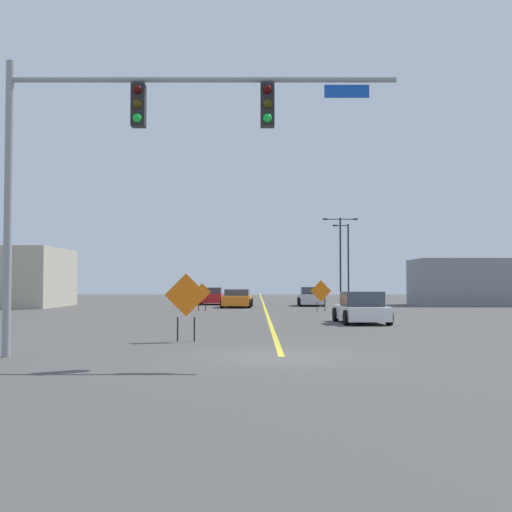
{
  "coord_description": "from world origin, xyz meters",
  "views": [
    {
      "loc": [
        -0.62,
        -15.99,
        1.8
      ],
      "look_at": [
        -0.68,
        22.45,
        3.33
      ],
      "focal_mm": 46.34,
      "sensor_mm": 36.0,
      "label": 1
    }
  ],
  "objects_px": {
    "street_lamp_near_right": "(348,258)",
    "traffic_signal_assembly": "(134,137)",
    "construction_sign_median_far": "(322,292)",
    "car_silver_distant": "(312,297)",
    "construction_sign_median_near": "(187,298)",
    "construction_sign_right_lane": "(203,294)",
    "car_red_near": "(213,297)",
    "car_orange_mid": "(238,299)",
    "street_lamp_mid_right": "(341,252)",
    "car_white_passing": "(362,309)"
  },
  "relations": [
    {
      "from": "car_white_passing",
      "to": "car_silver_distant",
      "type": "xyz_separation_m",
      "value": [
        -0.42,
        21.66,
        0.06
      ]
    },
    {
      "from": "traffic_signal_assembly",
      "to": "car_red_near",
      "type": "distance_m",
      "value": 38.04
    },
    {
      "from": "car_silver_distant",
      "to": "street_lamp_near_right",
      "type": "bearing_deg",
      "value": 72.11
    },
    {
      "from": "construction_sign_median_far",
      "to": "car_white_passing",
      "type": "relative_size",
      "value": 0.47
    },
    {
      "from": "traffic_signal_assembly",
      "to": "construction_sign_median_far",
      "type": "height_order",
      "value": "traffic_signal_assembly"
    },
    {
      "from": "car_orange_mid",
      "to": "car_silver_distant",
      "type": "xyz_separation_m",
      "value": [
        5.57,
        3.05,
        0.08
      ]
    },
    {
      "from": "car_silver_distant",
      "to": "car_orange_mid",
      "type": "bearing_deg",
      "value": -151.3
    },
    {
      "from": "street_lamp_near_right",
      "to": "car_red_near",
      "type": "height_order",
      "value": "street_lamp_near_right"
    },
    {
      "from": "car_silver_distant",
      "to": "car_red_near",
      "type": "bearing_deg",
      "value": 158.99
    },
    {
      "from": "car_white_passing",
      "to": "car_red_near",
      "type": "bearing_deg",
      "value": 108.46
    },
    {
      "from": "construction_sign_right_lane",
      "to": "street_lamp_mid_right",
      "type": "bearing_deg",
      "value": 61.79
    },
    {
      "from": "street_lamp_near_right",
      "to": "street_lamp_mid_right",
      "type": "xyz_separation_m",
      "value": [
        -1.02,
        -2.68,
        0.54
      ]
    },
    {
      "from": "traffic_signal_assembly",
      "to": "car_orange_mid",
      "type": "relative_size",
      "value": 2.12
    },
    {
      "from": "construction_sign_right_lane",
      "to": "construction_sign_median_far",
      "type": "height_order",
      "value": "construction_sign_median_far"
    },
    {
      "from": "construction_sign_median_near",
      "to": "construction_sign_median_far",
      "type": "distance_m",
      "value": 21.92
    },
    {
      "from": "street_lamp_near_right",
      "to": "traffic_signal_assembly",
      "type": "bearing_deg",
      "value": -103.66
    },
    {
      "from": "street_lamp_mid_right",
      "to": "car_white_passing",
      "type": "distance_m",
      "value": 34.62
    },
    {
      "from": "street_lamp_near_right",
      "to": "car_red_near",
      "type": "bearing_deg",
      "value": -136.17
    },
    {
      "from": "construction_sign_median_far",
      "to": "street_lamp_mid_right",
      "type": "bearing_deg",
      "value": 79.58
    },
    {
      "from": "car_red_near",
      "to": "street_lamp_mid_right",
      "type": "bearing_deg",
      "value": 39.15
    },
    {
      "from": "car_white_passing",
      "to": "car_silver_distant",
      "type": "distance_m",
      "value": 21.67
    },
    {
      "from": "street_lamp_near_right",
      "to": "car_silver_distant",
      "type": "xyz_separation_m",
      "value": [
        -4.91,
        -15.22,
        -3.52
      ]
    },
    {
      "from": "traffic_signal_assembly",
      "to": "construction_sign_right_lane",
      "type": "xyz_separation_m",
      "value": [
        -0.4,
        25.81,
        -4.26
      ]
    },
    {
      "from": "car_orange_mid",
      "to": "car_red_near",
      "type": "bearing_deg",
      "value": 110.31
    },
    {
      "from": "traffic_signal_assembly",
      "to": "car_orange_mid",
      "type": "distance_m",
      "value": 32.08
    },
    {
      "from": "street_lamp_near_right",
      "to": "construction_sign_median_far",
      "type": "distance_m",
      "value": 25.43
    },
    {
      "from": "car_red_near",
      "to": "car_silver_distant",
      "type": "distance_m",
      "value": 8.37
    },
    {
      "from": "street_lamp_near_right",
      "to": "construction_sign_right_lane",
      "type": "height_order",
      "value": "street_lamp_near_right"
    },
    {
      "from": "construction_sign_median_near",
      "to": "car_white_passing",
      "type": "relative_size",
      "value": 0.5
    },
    {
      "from": "car_red_near",
      "to": "car_silver_distant",
      "type": "relative_size",
      "value": 0.87
    },
    {
      "from": "construction_sign_median_far",
      "to": "traffic_signal_assembly",
      "type": "bearing_deg",
      "value": -105.65
    },
    {
      "from": "street_lamp_near_right",
      "to": "car_orange_mid",
      "type": "bearing_deg",
      "value": -119.85
    },
    {
      "from": "construction_sign_median_far",
      "to": "car_silver_distant",
      "type": "relative_size",
      "value": 0.42
    },
    {
      "from": "traffic_signal_assembly",
      "to": "construction_sign_median_far",
      "type": "bearing_deg",
      "value": 74.35
    },
    {
      "from": "traffic_signal_assembly",
      "to": "construction_sign_right_lane",
      "type": "relative_size",
      "value": 5.48
    },
    {
      "from": "car_orange_mid",
      "to": "construction_sign_median_near",
      "type": "bearing_deg",
      "value": -91.61
    },
    {
      "from": "car_silver_distant",
      "to": "car_white_passing",
      "type": "bearing_deg",
      "value": -88.89
    },
    {
      "from": "construction_sign_median_far",
      "to": "car_orange_mid",
      "type": "height_order",
      "value": "construction_sign_median_far"
    },
    {
      "from": "construction_sign_median_near",
      "to": "car_silver_distant",
      "type": "bearing_deg",
      "value": 78.26
    },
    {
      "from": "street_lamp_near_right",
      "to": "car_orange_mid",
      "type": "xyz_separation_m",
      "value": [
        -10.48,
        -18.27,
        -3.6
      ]
    },
    {
      "from": "street_lamp_mid_right",
      "to": "car_white_passing",
      "type": "bearing_deg",
      "value": -95.8
    },
    {
      "from": "street_lamp_near_right",
      "to": "construction_sign_right_lane",
      "type": "bearing_deg",
      "value": -117.43
    },
    {
      "from": "construction_sign_median_far",
      "to": "car_orange_mid",
      "type": "relative_size",
      "value": 0.43
    },
    {
      "from": "car_white_passing",
      "to": "car_orange_mid",
      "type": "xyz_separation_m",
      "value": [
        -5.99,
        18.61,
        -0.02
      ]
    },
    {
      "from": "construction_sign_median_near",
      "to": "car_orange_mid",
      "type": "relative_size",
      "value": 0.46
    },
    {
      "from": "construction_sign_median_far",
      "to": "street_lamp_near_right",
      "type": "bearing_deg",
      "value": 78.41
    },
    {
      "from": "car_red_near",
      "to": "car_orange_mid",
      "type": "height_order",
      "value": "car_red_near"
    },
    {
      "from": "construction_sign_median_far",
      "to": "car_silver_distant",
      "type": "xyz_separation_m",
      "value": [
        0.16,
        9.52,
        -0.49
      ]
    },
    {
      "from": "traffic_signal_assembly",
      "to": "street_lamp_near_right",
      "type": "distance_m",
      "value": 51.42
    },
    {
      "from": "construction_sign_median_near",
      "to": "construction_sign_right_lane",
      "type": "bearing_deg",
      "value": 93.38
    }
  ]
}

